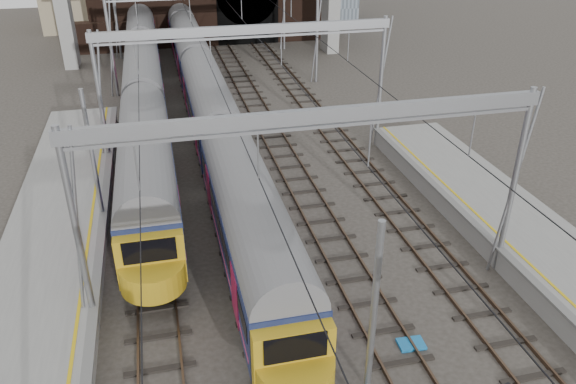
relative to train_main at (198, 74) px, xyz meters
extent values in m
cube|color=#4C3828|center=(-4.72, -17.38, -2.25)|extent=(0.08, 80.00, 0.16)
cube|color=#4C3828|center=(-3.28, -17.38, -2.25)|extent=(0.08, 80.00, 0.16)
cube|color=black|center=(-4.00, -17.38, -2.33)|extent=(2.40, 80.00, 0.14)
cube|color=#4C3828|center=(-0.72, -17.38, -2.25)|extent=(0.08, 80.00, 0.16)
cube|color=#4C3828|center=(0.72, -17.38, -2.25)|extent=(0.08, 80.00, 0.16)
cube|color=black|center=(0.00, -17.38, -2.33)|extent=(2.40, 80.00, 0.14)
cube|color=#4C3828|center=(3.28, -17.38, -2.25)|extent=(0.08, 80.00, 0.16)
cube|color=#4C3828|center=(4.72, -17.38, -2.25)|extent=(0.08, 80.00, 0.16)
cube|color=black|center=(4.00, -17.38, -2.33)|extent=(2.40, 80.00, 0.14)
cube|color=#4C3828|center=(7.28, -17.38, -2.25)|extent=(0.08, 80.00, 0.16)
cube|color=#4C3828|center=(8.72, -17.38, -2.25)|extent=(0.08, 80.00, 0.16)
cube|color=black|center=(8.00, -17.38, -2.33)|extent=(2.40, 80.00, 0.14)
cylinder|color=gray|center=(-6.20, -24.38, 1.66)|extent=(0.24, 0.24, 8.00)
cylinder|color=gray|center=(10.20, -24.38, 1.66)|extent=(0.24, 0.24, 8.00)
cube|color=gray|center=(2.00, -24.38, 5.26)|extent=(16.80, 0.28, 0.50)
cylinder|color=gray|center=(-6.20, -10.38, 1.66)|extent=(0.24, 0.24, 8.00)
cylinder|color=gray|center=(10.20, -10.38, 1.66)|extent=(0.24, 0.24, 8.00)
cube|color=gray|center=(2.00, -10.38, 5.26)|extent=(16.80, 0.28, 0.50)
cylinder|color=gray|center=(-6.20, 3.62, 1.66)|extent=(0.24, 0.24, 8.00)
cylinder|color=gray|center=(10.20, 3.62, 1.66)|extent=(0.24, 0.24, 8.00)
cylinder|color=gray|center=(-6.20, 15.62, 1.66)|extent=(0.24, 0.24, 8.00)
cylinder|color=gray|center=(10.20, 15.62, 1.66)|extent=(0.24, 0.24, 8.00)
cube|color=black|center=(-4.00, -17.38, 3.16)|extent=(0.03, 80.00, 0.03)
cube|color=black|center=(0.00, -17.38, 3.16)|extent=(0.03, 80.00, 0.03)
cube|color=black|center=(4.00, -17.38, 3.16)|extent=(0.03, 80.00, 0.03)
cube|color=black|center=(8.00, -17.38, 3.16)|extent=(0.03, 80.00, 0.03)
cube|color=black|center=(4.00, 19.62, 2.16)|extent=(26.00, 2.00, 9.00)
cube|color=black|center=(7.00, 18.60, 0.26)|extent=(6.50, 0.10, 5.20)
cube|color=black|center=(-8.00, 18.62, -0.84)|extent=(6.00, 1.50, 3.00)
cube|color=gray|center=(-10.50, 13.62, 1.76)|extent=(1.20, 2.50, 8.20)
cube|color=gray|center=(14.50, 13.62, 1.76)|extent=(1.20, 2.50, 8.20)
cube|color=black|center=(0.00, 0.08, -1.99)|extent=(1.98, 58.83, 0.70)
cube|color=#131B44|center=(0.00, 0.08, -0.22)|extent=(2.52, 58.83, 2.25)
cylinder|color=slate|center=(0.00, 0.08, 0.91)|extent=(2.47, 58.33, 2.47)
cube|color=black|center=(0.00, 0.08, 0.14)|extent=(2.54, 57.63, 0.68)
cube|color=#CA3F6D|center=(0.00, 0.08, -0.85)|extent=(2.54, 57.83, 0.11)
cube|color=#BA9117|center=(0.00, -29.48, -0.32)|extent=(2.47, 0.60, 2.05)
cube|color=black|center=(0.00, -29.65, 0.23)|extent=(1.89, 0.08, 0.90)
cube|color=black|center=(-4.00, -0.64, -1.99)|extent=(2.04, 45.37, 0.70)
cube|color=#131B44|center=(-4.00, -0.64, -0.18)|extent=(2.60, 45.37, 2.32)
cylinder|color=slate|center=(-4.00, -0.64, 0.98)|extent=(2.55, 44.87, 2.55)
cube|color=black|center=(-4.00, -0.64, 0.19)|extent=(2.62, 44.17, 0.70)
cube|color=#CA3F6D|center=(-4.00, -0.64, -0.83)|extent=(2.62, 44.37, 0.11)
cube|color=#BA9117|center=(-4.00, -23.47, -0.28)|extent=(2.55, 0.60, 2.12)
cube|color=black|center=(-4.00, -23.64, 0.28)|extent=(1.95, 0.08, 0.93)
cube|color=#1976BF|center=(4.70, -27.84, -2.29)|extent=(0.97, 0.71, 0.11)
camera|label=1|loc=(-3.05, -41.45, 11.78)|focal=35.00mm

